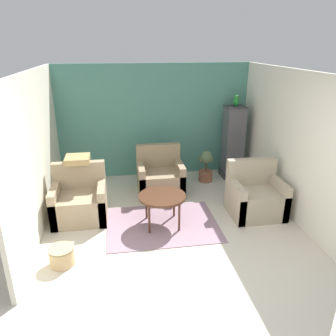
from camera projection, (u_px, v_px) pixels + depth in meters
ground_plane at (192, 286)px, 4.01m from camera, size 20.00×20.00×0.00m
wall_back_accent at (154, 121)px, 7.05m from camera, size 4.18×0.06×2.41m
wall_left at (35, 154)px, 5.00m from camera, size 0.06×3.73×2.41m
wall_right at (287, 142)px, 5.60m from camera, size 0.06×3.73×2.41m
area_rug at (162, 224)px, 5.36m from camera, size 1.79×1.36×0.01m
coffee_table at (162, 198)px, 5.19m from camera, size 0.76×0.76×0.53m
armchair_left at (80, 202)px, 5.46m from camera, size 0.87×0.75×0.92m
armchair_right at (255, 198)px, 5.61m from camera, size 0.87×0.75×0.92m
armchair_middle at (160, 178)px, 6.43m from camera, size 0.87×0.75×0.92m
birdcage at (233, 143)px, 7.05m from camera, size 0.44×0.44×1.56m
parrot at (236, 101)px, 6.73m from camera, size 0.11×0.20×0.24m
potted_plant at (206, 166)px, 6.94m from camera, size 0.30×0.29×0.67m
wicker_basket at (62, 256)px, 4.35m from camera, size 0.34×0.34×0.26m
throw_pillow at (77, 159)px, 5.47m from camera, size 0.40×0.40×0.10m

